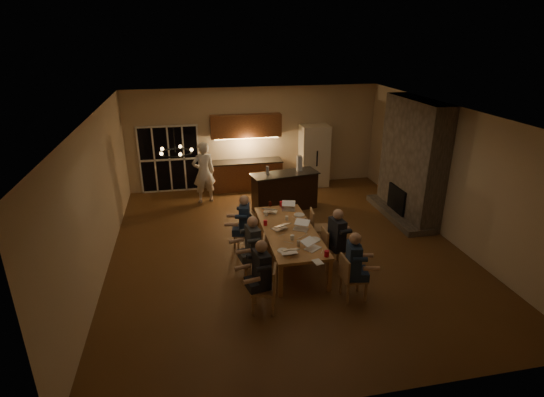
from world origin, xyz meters
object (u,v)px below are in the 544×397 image
(refrigerator, at_px, (314,156))
(chair_left_far, at_px, (244,233))
(person_right_mid, at_px, (337,239))
(can_right, at_px, (305,221))
(dining_table, at_px, (289,245))
(laptop_f, at_px, (288,205))
(person_left_near, at_px, (262,275))
(mug_mid, at_px, (287,218))
(person_left_far, at_px, (245,224))
(redcup_near, at_px, (327,254))
(chandelier, at_px, (175,153))
(chair_right_far, at_px, (320,227))
(bar_island, at_px, (285,191))
(chair_right_near, at_px, (354,277))
(plate_near, at_px, (314,240))
(bar_bottle, at_px, (267,170))
(laptop_d, at_px, (301,225))
(plate_left, at_px, (283,251))
(can_cola, at_px, (270,204))
(laptop_b, at_px, (313,244))
(laptop_e, at_px, (270,208))
(laptop_a, at_px, (289,247))
(chair_right_mid, at_px, (333,248))
(bar_blender, at_px, (299,163))
(chair_left_near, at_px, (264,289))
(mug_front, at_px, (292,237))
(person_left_mid, at_px, (253,248))
(redcup_mid, at_px, (265,223))
(person_right_near, at_px, (353,266))
(standing_person, at_px, (204,172))
(redcup_far, at_px, (282,204))
(plate_far, at_px, (299,215))
(laptop_c, at_px, (279,224))
(chair_left_mid, at_px, (255,256))
(can_silver, at_px, (298,243))

(refrigerator, relative_size, chair_left_far, 2.25)
(person_right_mid, relative_size, can_right, 11.50)
(dining_table, bearing_deg, laptop_f, 77.52)
(person_left_near, distance_m, mug_mid, 2.31)
(person_left_far, xyz_separation_m, redcup_near, (1.32, -1.91, 0.12))
(chandelier, bearing_deg, dining_table, 12.57)
(refrigerator, distance_m, chair_right_far, 4.30)
(bar_island, bearing_deg, refrigerator, 42.78)
(refrigerator, relative_size, chair_right_near, 2.25)
(laptop_f, height_order, plate_near, laptop_f)
(bar_bottle, bearing_deg, person_left_near, -102.24)
(redcup_near, bearing_deg, person_right_mid, 57.75)
(laptop_d, bearing_deg, chair_right_near, -38.38)
(laptop_d, height_order, plate_left, laptop_d)
(laptop_f, relative_size, can_cola, 2.67)
(chandelier, xyz_separation_m, laptop_b, (2.52, -0.42, -1.89))
(laptop_e, bearing_deg, person_left_near, 99.98)
(chandelier, xyz_separation_m, laptop_a, (2.02, -0.48, -1.89))
(person_right_mid, distance_m, person_left_far, 2.14)
(laptop_e, bearing_deg, chair_right_mid, 150.96)
(laptop_f, xyz_separation_m, plate_left, (-0.59, -1.99, -0.10))
(dining_table, height_order, bar_blender, bar_blender)
(chair_left_near, distance_m, laptop_b, 1.42)
(chair_left_near, height_order, bar_blender, bar_blender)
(mug_front, bearing_deg, chair_right_far, 48.04)
(person_left_mid, height_order, redcup_mid, person_left_mid)
(person_right_mid, xyz_separation_m, laptop_b, (-0.65, -0.41, 0.17))
(chair_right_mid, xyz_separation_m, mug_mid, (-0.81, 0.94, 0.36))
(refrigerator, xyz_separation_m, person_right_near, (-1.14, -6.35, -0.31))
(laptop_b, xyz_separation_m, can_right, (0.18, 1.20, -0.05))
(plate_left, distance_m, bar_bottle, 3.83)
(chair_right_far, relative_size, redcup_mid, 7.42)
(person_right_mid, bearing_deg, refrigerator, -21.05)
(bar_island, height_order, mug_front, bar_island)
(standing_person, distance_m, laptop_f, 3.40)
(plate_left, bearing_deg, bar_blender, 70.83)
(can_right, bearing_deg, redcup_far, 105.58)
(redcup_near, distance_m, plate_far, 2.01)
(chair_left_far, distance_m, redcup_mid, 0.66)
(laptop_c, distance_m, plate_near, 0.91)
(chair_left_mid, bearing_deg, chair_right_mid, 104.24)
(redcup_near, bearing_deg, chair_left_near, -162.90)
(mug_mid, xyz_separation_m, redcup_near, (0.36, -1.79, 0.01))
(mug_front, height_order, can_silver, can_silver)
(laptop_e, relative_size, redcup_far, 2.67)
(plate_near, height_order, plate_left, same)
(chair_right_near, xyz_separation_m, chandelier, (-3.13, 1.13, 2.31))
(chair_left_mid, height_order, chair_right_near, same)
(chair_left_far, relative_size, laptop_e, 2.78)
(standing_person, xyz_separation_m, laptop_c, (1.44, -3.81, -0.06))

